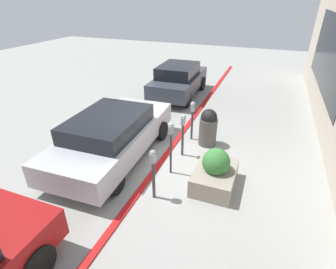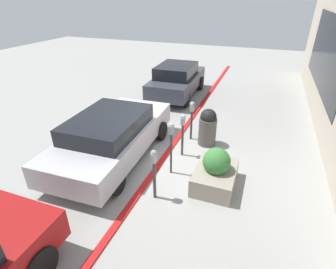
% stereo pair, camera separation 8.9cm
% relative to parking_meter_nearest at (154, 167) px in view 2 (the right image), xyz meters
% --- Properties ---
extents(ground_plane, '(40.00, 40.00, 0.00)m').
position_rel_parking_meter_nearest_xyz_m(ground_plane, '(1.55, 0.35, -0.90)').
color(ground_plane, '#999993').
extents(curb_strip, '(24.50, 0.16, 0.04)m').
position_rel_parking_meter_nearest_xyz_m(curb_strip, '(1.55, 0.43, -0.88)').
color(curb_strip, red).
rests_on(curb_strip, ground_plane).
extents(parking_meter_nearest, '(0.18, 0.16, 1.34)m').
position_rel_parking_meter_nearest_xyz_m(parking_meter_nearest, '(0.00, 0.00, 0.00)').
color(parking_meter_nearest, '#38383D').
rests_on(parking_meter_nearest, ground_plane).
extents(parking_meter_second, '(0.18, 0.15, 1.53)m').
position_rel_parking_meter_nearest_xyz_m(parking_meter_second, '(1.08, -0.02, 0.21)').
color(parking_meter_second, '#38383D').
rests_on(parking_meter_second, ground_plane).
extents(parking_meter_middle, '(0.19, 0.16, 1.36)m').
position_rel_parking_meter_nearest_xyz_m(parking_meter_middle, '(2.06, -0.03, 0.04)').
color(parking_meter_middle, '#38383D').
rests_on(parking_meter_middle, ground_plane).
extents(parking_meter_fourth, '(0.19, 0.16, 1.36)m').
position_rel_parking_meter_nearest_xyz_m(parking_meter_fourth, '(3.13, 0.00, 0.05)').
color(parking_meter_fourth, '#38383D').
rests_on(parking_meter_fourth, ground_plane).
extents(planter_box, '(1.42, 1.00, 1.08)m').
position_rel_parking_meter_nearest_xyz_m(planter_box, '(0.98, -1.26, -0.49)').
color(planter_box, gray).
rests_on(planter_box, ground_plane).
extents(parked_car_middle, '(4.83, 2.17, 1.41)m').
position_rel_parking_meter_nearest_xyz_m(parked_car_middle, '(1.24, 1.88, -0.15)').
color(parked_car_middle, '#B7B7BC').
rests_on(parked_car_middle, ground_plane).
extents(parked_car_rear, '(4.16, 1.93, 1.53)m').
position_rel_parking_meter_nearest_xyz_m(parked_car_rear, '(7.05, 1.86, -0.10)').
color(parked_car_rear, '#383D47').
rests_on(parked_car_rear, ground_plane).
extents(trash_bin, '(0.57, 0.57, 1.24)m').
position_rel_parking_meter_nearest_xyz_m(trash_bin, '(2.99, -0.58, -0.28)').
color(trash_bin, '#514C47').
rests_on(trash_bin, ground_plane).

